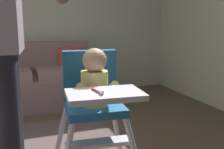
% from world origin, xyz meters
% --- Properties ---
extents(wall_far, '(5.38, 0.06, 2.51)m').
position_xyz_m(wall_far, '(0.00, 2.46, 1.26)').
color(wall_far, beige).
rests_on(wall_far, ground).
extents(couch, '(1.70, 0.86, 0.86)m').
position_xyz_m(couch, '(0.01, 1.94, 0.33)').
color(couch, '#806265').
rests_on(couch, ground).
extents(high_chair, '(0.66, 0.76, 0.97)m').
position_xyz_m(high_chair, '(0.26, -0.22, 0.67)').
color(high_chair, white).
rests_on(high_chair, ground).
extents(adult_standing, '(0.51, 0.53, 1.74)m').
position_xyz_m(adult_standing, '(-0.25, -0.17, 0.99)').
color(adult_standing, '#282835').
rests_on(adult_standing, ground).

